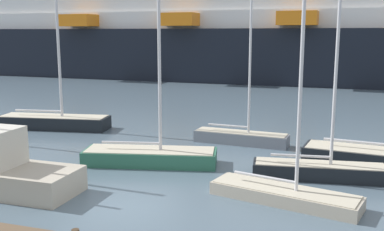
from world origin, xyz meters
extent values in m
plane|color=slate|center=(0.00, 0.00, 0.00)|extent=(600.00, 600.00, 0.00)
cube|color=#BCB29E|center=(5.60, 2.36, 0.25)|extent=(5.90, 2.84, 0.49)
cube|color=beige|center=(5.60, 2.36, 0.51)|extent=(5.65, 2.67, 0.04)
cylinder|color=silver|center=(6.04, 2.25, 5.73)|extent=(0.14, 0.14, 10.47)
cylinder|color=silver|center=(4.79, 2.56, 0.84)|extent=(2.52, 0.72, 0.11)
cube|color=#2D6B51|center=(-1.26, 5.46, 0.36)|extent=(6.75, 3.22, 0.71)
cube|color=beige|center=(-1.26, 5.46, 0.73)|extent=(6.46, 3.02, 0.04)
cylinder|color=silver|center=(-0.76, 5.57, 4.99)|extent=(0.16, 0.16, 8.56)
cylinder|color=silver|center=(-2.18, 5.26, 1.06)|extent=(2.88, 0.74, 0.12)
cube|color=black|center=(9.46, 9.05, 0.31)|extent=(7.40, 2.92, 0.63)
cube|color=beige|center=(9.46, 9.05, 0.65)|extent=(7.10, 2.73, 0.04)
cylinder|color=silver|center=(8.42, 9.17, 0.98)|extent=(3.24, 0.53, 0.14)
cube|color=black|center=(6.76, 5.66, 0.33)|extent=(5.94, 2.09, 0.66)
cube|color=beige|center=(6.76, 5.66, 0.68)|extent=(5.70, 1.96, 0.04)
cylinder|color=silver|center=(7.22, 5.72, 4.58)|extent=(0.14, 0.14, 7.85)
cylinder|color=silver|center=(5.93, 5.55, 1.01)|extent=(2.61, 0.45, 0.11)
cube|color=black|center=(-10.75, 11.28, 0.42)|extent=(7.63, 3.01, 0.83)
cube|color=beige|center=(-10.75, 11.28, 0.85)|extent=(7.32, 2.82, 0.04)
cylinder|color=silver|center=(-10.16, 11.37, 7.59)|extent=(0.18, 0.18, 13.50)
cylinder|color=silver|center=(-11.81, 11.11, 1.18)|extent=(3.33, 0.65, 0.14)
cube|color=gray|center=(2.16, 10.89, 0.33)|extent=(5.55, 1.71, 0.67)
cube|color=beige|center=(2.16, 10.89, 0.69)|extent=(5.32, 1.59, 0.04)
cylinder|color=silver|center=(2.59, 10.86, 4.43)|extent=(0.13, 0.13, 7.53)
cylinder|color=silver|center=(1.37, 10.96, 1.02)|extent=(2.46, 0.30, 0.10)
cube|color=black|center=(10.20, 49.05, 3.45)|extent=(125.82, 20.99, 6.90)
cube|color=white|center=(10.20, 49.05, 8.02)|extent=(115.73, 18.61, 2.26)
cube|color=white|center=(10.20, 49.05, 10.28)|extent=(108.79, 17.49, 2.26)
cube|color=orange|center=(-26.61, 40.93, 8.02)|extent=(4.61, 3.63, 1.58)
cube|color=orange|center=(-11.99, 40.53, 8.02)|extent=(4.61, 3.63, 1.58)
cube|color=orange|center=(2.63, 40.13, 8.02)|extent=(4.61, 3.63, 1.58)
camera|label=1|loc=(7.24, -14.38, 6.38)|focal=42.30mm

